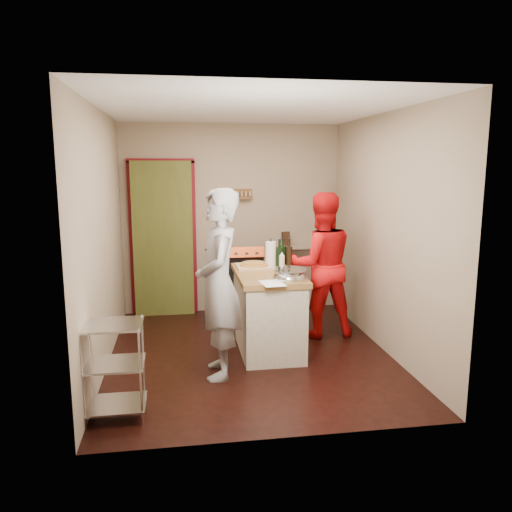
# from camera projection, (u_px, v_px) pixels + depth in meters

# --- Properties ---
(floor) EXTENTS (3.50, 3.50, 0.00)m
(floor) POSITION_uv_depth(u_px,v_px,m) (250.00, 353.00, 5.48)
(floor) COLOR black
(floor) RESTS_ON ground
(back_wall) EXTENTS (3.00, 0.44, 2.60)m
(back_wall) POSITION_uv_depth(u_px,v_px,m) (186.00, 232.00, 6.91)
(back_wall) COLOR gray
(back_wall) RESTS_ON ground
(left_wall) EXTENTS (0.04, 3.50, 2.60)m
(left_wall) POSITION_uv_depth(u_px,v_px,m) (102.00, 240.00, 5.02)
(left_wall) COLOR gray
(left_wall) RESTS_ON ground
(right_wall) EXTENTS (0.04, 3.50, 2.60)m
(right_wall) POSITION_uv_depth(u_px,v_px,m) (385.00, 233.00, 5.47)
(right_wall) COLOR gray
(right_wall) RESTS_ON ground
(ceiling) EXTENTS (3.00, 3.50, 0.02)m
(ceiling) POSITION_uv_depth(u_px,v_px,m) (249.00, 107.00, 5.01)
(ceiling) COLOR white
(ceiling) RESTS_ON back_wall
(stove) EXTENTS (0.60, 0.63, 1.00)m
(stove) POSITION_uv_depth(u_px,v_px,m) (238.00, 284.00, 6.79)
(stove) COLOR black
(stove) RESTS_ON ground
(wire_shelving) EXTENTS (0.48, 0.40, 0.80)m
(wire_shelving) POSITION_uv_depth(u_px,v_px,m) (114.00, 365.00, 4.04)
(wire_shelving) COLOR silver
(wire_shelving) RESTS_ON ground
(island) EXTENTS (0.70, 1.27, 1.19)m
(island) POSITION_uv_depth(u_px,v_px,m) (268.00, 309.00, 5.52)
(island) COLOR beige
(island) RESTS_ON ground
(person_stripe) EXTENTS (0.46, 0.68, 1.83)m
(person_stripe) POSITION_uv_depth(u_px,v_px,m) (219.00, 284.00, 4.77)
(person_stripe) COLOR silver
(person_stripe) RESTS_ON ground
(person_red) EXTENTS (0.86, 0.68, 1.73)m
(person_red) POSITION_uv_depth(u_px,v_px,m) (321.00, 265.00, 5.96)
(person_red) COLOR red
(person_red) RESTS_ON ground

